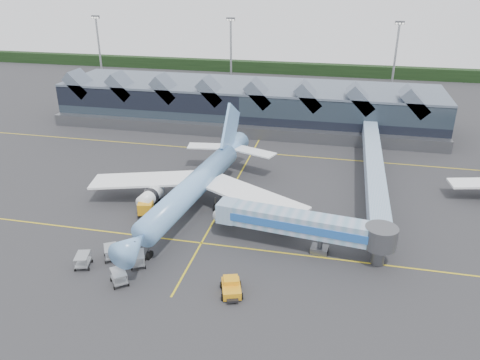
% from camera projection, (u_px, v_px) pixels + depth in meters
% --- Properties ---
extents(ground, '(260.00, 260.00, 0.00)m').
position_uv_depth(ground, '(217.00, 216.00, 71.55)').
color(ground, '#2D2D30').
rests_on(ground, ground).
extents(taxi_stripes, '(120.00, 60.00, 0.01)m').
position_uv_depth(taxi_stripes, '(232.00, 189.00, 80.46)').
color(taxi_stripes, gold).
rests_on(taxi_stripes, ground).
extents(tree_line_far, '(260.00, 4.00, 4.00)m').
position_uv_depth(tree_line_far, '(296.00, 68.00, 168.68)').
color(tree_line_far, black).
rests_on(tree_line_far, ground).
extents(terminal, '(90.00, 22.25, 12.52)m').
position_uv_depth(terminal, '(247.00, 104.00, 112.72)').
color(terminal, black).
rests_on(terminal, ground).
extents(light_masts, '(132.40, 42.56, 22.45)m').
position_uv_depth(light_masts, '(361.00, 65.00, 118.19)').
color(light_masts, gray).
rests_on(light_masts, ground).
extents(main_airliner, '(36.19, 41.89, 13.45)m').
position_uv_depth(main_airliner, '(197.00, 184.00, 72.78)').
color(main_airliner, '#6F99E0').
rests_on(main_airliner, ground).
extents(jet_bridge, '(23.84, 6.35, 5.39)m').
position_uv_depth(jet_bridge, '(313.00, 227.00, 61.09)').
color(jet_bridge, '#6F9CBA').
rests_on(jet_bridge, ground).
extents(fuel_truck, '(4.05, 8.74, 2.92)m').
position_uv_depth(fuel_truck, '(149.00, 199.00, 73.29)').
color(fuel_truck, black).
rests_on(fuel_truck, ground).
extents(pushback_tug, '(3.30, 4.24, 1.71)m').
position_uv_depth(pushback_tug, '(231.00, 287.00, 54.17)').
color(pushback_tug, orange).
rests_on(pushback_tug, ground).
extents(baggage_carts, '(9.02, 7.64, 1.75)m').
position_uv_depth(baggage_carts, '(113.00, 262.00, 58.60)').
color(baggage_carts, '#9A9EA2').
rests_on(baggage_carts, ground).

